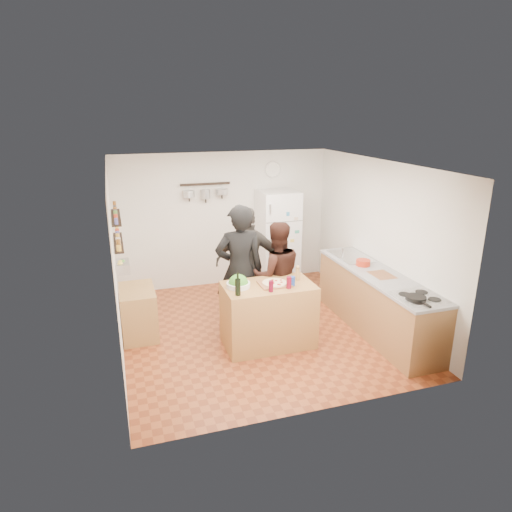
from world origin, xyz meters
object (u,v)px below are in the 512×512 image
object	(u,v)px
fridge	(278,238)
counter_run	(376,302)
person_left	(240,270)
wine_bottle	(238,287)
side_table	(138,312)
red_bowl	(363,263)
person_back	(249,262)
salt_canister	(292,281)
skillet	(416,298)
wall_clock	(273,169)
salad_bowl	(238,285)
pepper_mill	(298,274)
person_center	(276,276)
prep_island	(268,315)

from	to	relation	value
fridge	counter_run	bearing A→B (deg)	-71.94
person_left	wine_bottle	bearing A→B (deg)	77.54
fridge	side_table	xyz separation A→B (m)	(-2.69, -1.39, -0.54)
red_bowl	person_back	bearing A→B (deg)	155.33
salt_canister	skillet	bearing A→B (deg)	-36.28
person_back	wall_clock	distance (m)	2.17
wine_bottle	wall_clock	size ratio (longest dim) A/B	0.73
salad_bowl	counter_run	xyz separation A→B (m)	(2.12, -0.12, -0.49)
red_bowl	side_table	world-z (taller)	red_bowl
pepper_mill	person_left	size ratio (longest dim) A/B	0.09
skillet	wall_clock	distance (m)	3.89
pepper_mill	skillet	distance (m)	1.61
salad_bowl	pepper_mill	distance (m)	0.87
skillet	fridge	distance (m)	3.37
salt_canister	red_bowl	distance (m)	1.42
salad_bowl	side_table	distance (m)	1.64
wall_clock	fridge	bearing A→B (deg)	-90.00
pepper_mill	salad_bowl	bearing A→B (deg)	180.00
pepper_mill	wine_bottle	bearing A→B (deg)	-164.13
salad_bowl	person_back	size ratio (longest dim) A/B	0.18
salad_bowl	wall_clock	size ratio (longest dim) A/B	1.08
skillet	side_table	distance (m)	3.89
person_back	wall_clock	size ratio (longest dim) A/B	5.96
salad_bowl	person_center	bearing A→B (deg)	32.61
pepper_mill	counter_run	distance (m)	1.37
counter_run	fridge	xyz separation A→B (m)	(-0.75, 2.30, 0.45)
wine_bottle	wall_clock	distance (m)	3.34
pepper_mill	wall_clock	distance (m)	2.81
red_bowl	side_table	distance (m)	3.48
prep_island	wall_clock	size ratio (longest dim) A/B	4.17
red_bowl	wall_clock	world-z (taller)	wall_clock
red_bowl	prep_island	bearing A→B (deg)	-169.32
counter_run	side_table	size ratio (longest dim) A/B	3.29
salad_bowl	person_center	distance (m)	0.86
counter_run	red_bowl	world-z (taller)	red_bowl
person_center	red_bowl	bearing A→B (deg)	177.77
wine_bottle	person_left	xyz separation A→B (m)	(0.23, 0.75, -0.04)
counter_run	pepper_mill	bearing A→B (deg)	174.68
prep_island	salad_bowl	xyz separation A→B (m)	(-0.42, 0.05, 0.49)
prep_island	counter_run	distance (m)	1.70
salad_bowl	person_center	world-z (taller)	person_center
salad_bowl	pepper_mill	bearing A→B (deg)	0.00
prep_island	wall_clock	bearing A→B (deg)	69.64
pepper_mill	skillet	bearing A→B (deg)	-44.34
salt_canister	wall_clock	size ratio (longest dim) A/B	0.43
wine_bottle	person_left	world-z (taller)	person_left
wine_bottle	person_back	distance (m)	1.39
person_back	red_bowl	xyz separation A→B (m)	(1.63, -0.75, 0.07)
side_table	prep_island	bearing A→B (deg)	-25.84
pepper_mill	red_bowl	xyz separation A→B (m)	(1.20, 0.26, -0.03)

